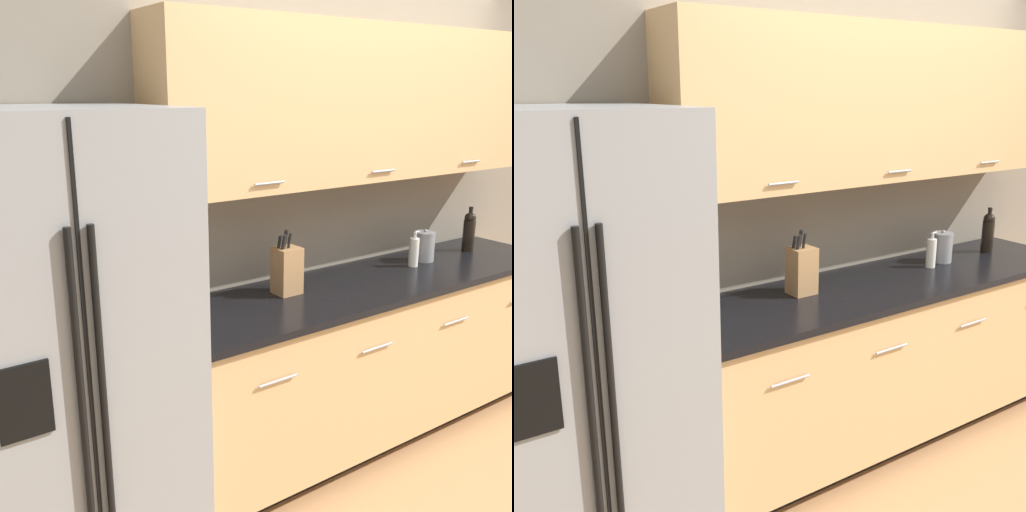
# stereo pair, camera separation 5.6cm
# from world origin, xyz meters

# --- Properties ---
(wall_back) EXTENTS (10.00, 0.39, 2.60)m
(wall_back) POSITION_xyz_m (-0.00, 1.17, 1.48)
(wall_back) COLOR gray
(wall_back) RESTS_ON ground_plane
(counter_unit) EXTENTS (2.52, 0.64, 0.93)m
(counter_unit) POSITION_xyz_m (-0.01, 0.89, 0.47)
(counter_unit) COLOR black
(counter_unit) RESTS_ON ground_plane
(refrigerator) EXTENTS (0.89, 0.81, 1.87)m
(refrigerator) POSITION_xyz_m (-1.78, 0.80, 0.94)
(refrigerator) COLOR gray
(refrigerator) RESTS_ON ground_plane
(knife_block) EXTENTS (0.13, 0.11, 0.33)m
(knife_block) POSITION_xyz_m (-0.57, 0.96, 1.06)
(knife_block) COLOR #A87A4C
(knife_block) RESTS_ON counter_unit
(wine_bottle) EXTENTS (0.07, 0.07, 0.28)m
(wine_bottle) POSITION_xyz_m (0.88, 0.96, 1.06)
(wine_bottle) COLOR black
(wine_bottle) RESTS_ON counter_unit
(soap_dispenser) EXTENTS (0.06, 0.06, 0.21)m
(soap_dispenser) POSITION_xyz_m (0.33, 0.92, 1.02)
(soap_dispenser) COLOR silver
(soap_dispenser) RESTS_ON counter_unit
(oil_bottle) EXTENTS (0.06, 0.06, 0.22)m
(oil_bottle) POSITION_xyz_m (-1.07, 0.99, 1.04)
(oil_bottle) COLOR black
(oil_bottle) RESTS_ON counter_unit
(steel_canister) EXTENTS (0.12, 0.12, 0.19)m
(steel_canister) POSITION_xyz_m (0.47, 0.97, 1.02)
(steel_canister) COLOR gray
(steel_canister) RESTS_ON counter_unit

